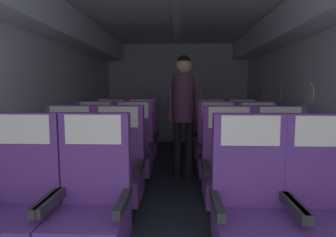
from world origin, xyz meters
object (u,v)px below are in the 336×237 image
at_px(seat_a_right_aisle, 327,213).
at_px(seat_b_left_window, 68,171).
at_px(seat_a_left_aisle, 91,208).
at_px(seat_a_right_window, 251,212).
at_px(flight_attendant, 184,103).
at_px(seat_d_left_aisle, 141,140).
at_px(seat_b_left_aisle, 117,171).
at_px(seat_b_right_window, 229,173).
at_px(seat_d_right_aisle, 242,140).
at_px(seat_d_left_window, 111,139).
at_px(seat_d_right_window, 211,140).
at_px(seat_c_left_window, 94,151).
at_px(seat_c_right_window, 217,153).
at_px(seat_b_right_aisle, 281,174).
at_px(seat_c_right_aisle, 258,153).
at_px(seat_c_left_aisle, 133,152).
at_px(seat_a_left_window, 18,207).

relative_size(seat_a_right_aisle, seat_b_left_window, 1.00).
bearing_deg(seat_a_left_aisle, seat_a_right_window, -0.39).
height_order(seat_a_right_aisle, flight_attendant, flight_attendant).
bearing_deg(seat_d_left_aisle, seat_b_left_aisle, -90.02).
relative_size(seat_b_right_window, seat_d_right_aisle, 1.00).
xyz_separation_m(seat_a_right_aisle, seat_d_left_window, (-2.01, 2.48, 0.00)).
bearing_deg(seat_a_right_window, seat_d_left_window, 121.69).
xyz_separation_m(seat_a_left_aisle, seat_d_right_window, (1.05, 2.46, 0.00)).
distance_m(seat_a_right_aisle, flight_attendant, 2.28).
distance_m(seat_d_left_window, seat_d_right_aisle, 2.01).
relative_size(seat_b_right_window, seat_c_left_window, 1.00).
bearing_deg(seat_b_left_aisle, seat_c_right_window, 37.79).
relative_size(seat_a_left_aisle, seat_a_right_aisle, 1.00).
xyz_separation_m(seat_a_right_window, seat_b_right_aisle, (0.48, 0.83, 0.00)).
relative_size(seat_c_right_aisle, seat_d_left_aisle, 1.00).
bearing_deg(seat_a_right_window, seat_b_right_aisle, 59.94).
xyz_separation_m(seat_c_left_aisle, seat_d_right_window, (1.05, 0.83, 0.00)).
bearing_deg(seat_d_left_aisle, seat_b_right_aisle, -47.05).
distance_m(seat_a_right_window, seat_d_right_aisle, 2.54).
xyz_separation_m(seat_b_right_aisle, seat_c_right_window, (-0.48, 0.82, 0.00)).
distance_m(seat_a_left_window, seat_d_right_aisle, 3.21).
relative_size(seat_c_left_window, flight_attendant, 0.64).
xyz_separation_m(seat_a_left_aisle, seat_b_left_window, (-0.49, 0.82, 0.00)).
distance_m(seat_c_left_window, seat_d_right_aisle, 2.18).
xyz_separation_m(seat_a_left_aisle, flight_attendant, (0.63, 2.01, 0.58)).
bearing_deg(flight_attendant, seat_c_right_window, -33.43).
xyz_separation_m(seat_c_right_window, seat_d_right_window, (0.00, 0.82, 0.00)).
bearing_deg(seat_a_left_window, seat_a_right_aisle, -0.07).
distance_m(seat_a_left_window, seat_d_right_window, 2.91).
xyz_separation_m(seat_d_left_aisle, seat_d_right_aisle, (1.54, 0.01, 0.00)).
distance_m(seat_b_left_window, seat_d_left_window, 1.65).
xyz_separation_m(seat_b_left_aisle, flight_attendant, (0.64, 1.19, 0.58)).
bearing_deg(seat_d_right_aisle, flight_attendant, -152.04).
bearing_deg(seat_d_left_aisle, seat_c_left_aisle, -89.29).
xyz_separation_m(seat_b_right_window, flight_attendant, (-0.41, 1.20, 0.58)).
height_order(seat_a_left_window, seat_d_right_aisle, same).
bearing_deg(seat_d_right_aisle, seat_b_left_window, -140.57).
bearing_deg(seat_c_left_window, seat_c_left_aisle, -3.34).
bearing_deg(flight_attendant, seat_b_left_window, -125.23).
height_order(seat_a_left_aisle, seat_d_left_window, same).
xyz_separation_m(seat_a_left_window, seat_c_right_window, (1.53, 1.65, 0.00)).
bearing_deg(seat_d_right_window, seat_c_right_window, -90.23).
distance_m(seat_a_left_aisle, seat_a_right_aisle, 1.53).
bearing_deg(seat_b_left_window, seat_d_left_window, 89.80).
bearing_deg(seat_b_left_window, seat_a_left_aisle, -59.35).
height_order(seat_c_right_aisle, seat_d_left_window, same).
bearing_deg(seat_a_right_aisle, seat_b_left_aisle, 151.53).
bearing_deg(seat_b_right_aisle, seat_a_right_aisle, -90.27).
bearing_deg(seat_a_right_window, seat_c_left_window, 132.66).
xyz_separation_m(seat_b_right_window, seat_d_left_aisle, (-1.06, 1.67, 0.00)).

